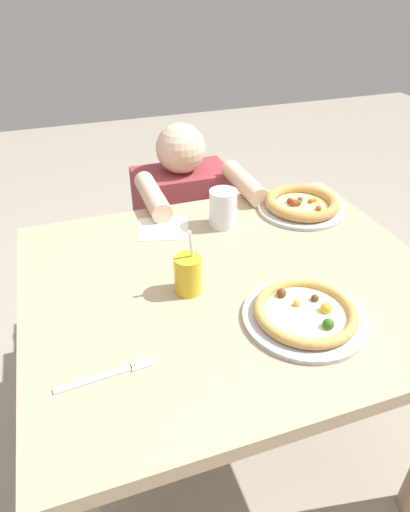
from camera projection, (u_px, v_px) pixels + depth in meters
ground_plane at (226, 445)px, 1.62m from camera, size 8.00×8.00×0.00m
dining_table at (232, 310)px, 1.27m from camera, size 1.10×0.94×0.75m
pizza_near at (305, 314)px, 1.06m from camera, size 0.30×0.30×0.04m
pizza_far at (301, 205)px, 1.52m from camera, size 0.29×0.29×0.05m
drink_cup_colored at (188, 274)px, 1.13m from camera, size 0.07×0.07×0.18m
water_cup_clear at (223, 208)px, 1.41m from camera, size 0.09×0.09×0.12m
paper_napkin at (163, 229)px, 1.42m from camera, size 0.19×0.18×0.00m
fork at (109, 374)px, 0.93m from camera, size 0.20×0.03×0.00m
diner_seated at (184, 243)px, 1.96m from camera, size 0.41×0.52×0.95m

